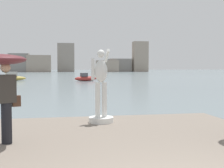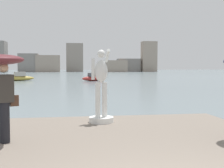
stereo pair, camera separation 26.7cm
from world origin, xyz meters
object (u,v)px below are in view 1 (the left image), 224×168
Objects in this scene: boat_mid at (9,78)px; boat_rightward at (85,78)px; onlooker_left at (1,71)px; statue_white_figure at (101,94)px.

boat_mid is 11.36m from boat_rightward.
boat_rightward is (5.16, 37.05, -1.52)m from onlooker_left.
onlooker_left is at bearing -97.93° from boat_rightward.
onlooker_left reaches higher than boat_rightward.
boat_mid is at bearing 167.83° from boat_rightward.
statue_white_figure is 0.61× the size of boat_rightward.
statue_white_figure reaches higher than boat_mid.
onlooker_left is 0.53× the size of boat_rightward.
statue_white_figure is at bearing 40.40° from onlooker_left.
boat_mid is at bearing 102.63° from statue_white_figure.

